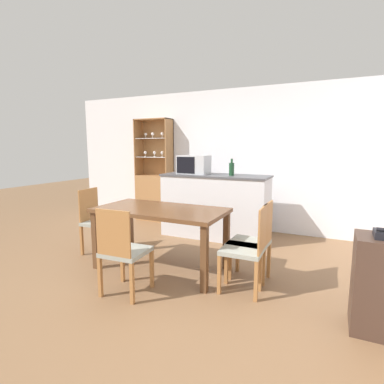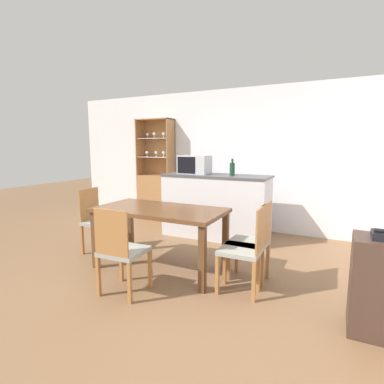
# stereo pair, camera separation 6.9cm
# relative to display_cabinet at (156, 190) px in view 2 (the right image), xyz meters

# --- Properties ---
(ground_plane) EXTENTS (18.00, 18.00, 0.00)m
(ground_plane) POSITION_rel_display_cabinet_xyz_m (1.47, -2.45, -0.63)
(ground_plane) COLOR brown
(wall_back) EXTENTS (6.80, 0.06, 2.55)m
(wall_back) POSITION_rel_display_cabinet_xyz_m (1.47, 0.18, 0.65)
(wall_back) COLOR silver
(wall_back) RESTS_ON ground_plane
(kitchen_counter) EXTENTS (1.78, 0.64, 1.06)m
(kitchen_counter) POSITION_rel_display_cabinet_xyz_m (1.54, -0.55, -0.10)
(kitchen_counter) COLOR silver
(kitchen_counter) RESTS_ON ground_plane
(display_cabinet) EXTENTS (0.75, 0.32, 2.06)m
(display_cabinet) POSITION_rel_display_cabinet_xyz_m (0.00, 0.00, 0.00)
(display_cabinet) COLOR #A37042
(display_cabinet) RESTS_ON ground_plane
(dining_table) EXTENTS (1.59, 0.82, 0.77)m
(dining_table) POSITION_rel_display_cabinet_xyz_m (1.42, -2.10, 0.05)
(dining_table) COLOR brown
(dining_table) RESTS_ON ground_plane
(dining_chair_head_near) EXTENTS (0.44, 0.44, 0.92)m
(dining_chair_head_near) POSITION_rel_display_cabinet_xyz_m (1.43, -2.84, -0.16)
(dining_chair_head_near) COLOR #999E93
(dining_chair_head_near) RESTS_ON ground_plane
(dining_chair_side_left_far) EXTENTS (0.45, 0.45, 0.92)m
(dining_chair_side_left_far) POSITION_rel_display_cabinet_xyz_m (0.30, -1.98, -0.16)
(dining_chair_side_left_far) COLOR #999E93
(dining_chair_side_left_far) RESTS_ON ground_plane
(dining_chair_side_right_far) EXTENTS (0.44, 0.44, 0.92)m
(dining_chair_side_right_far) POSITION_rel_display_cabinet_xyz_m (2.55, -1.98, -0.16)
(dining_chair_side_right_far) COLOR #999E93
(dining_chair_side_right_far) RESTS_ON ground_plane
(dining_chair_side_right_near) EXTENTS (0.43, 0.43, 0.92)m
(dining_chair_side_right_near) POSITION_rel_display_cabinet_xyz_m (2.55, -2.22, -0.16)
(dining_chair_side_right_near) COLOR #999E93
(dining_chair_side_right_near) RESTS_ON ground_plane
(microwave) EXTENTS (0.51, 0.34, 0.31)m
(microwave) POSITION_rel_display_cabinet_xyz_m (1.15, -0.56, 0.59)
(microwave) COLOR #B7BABF
(microwave) RESTS_ON kitchen_counter
(wine_bottle) EXTENTS (0.08, 0.08, 0.27)m
(wine_bottle) POSITION_rel_display_cabinet_xyz_m (1.83, -0.58, 0.54)
(wine_bottle) COLOR #193D23
(wine_bottle) RESTS_ON kitchen_counter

